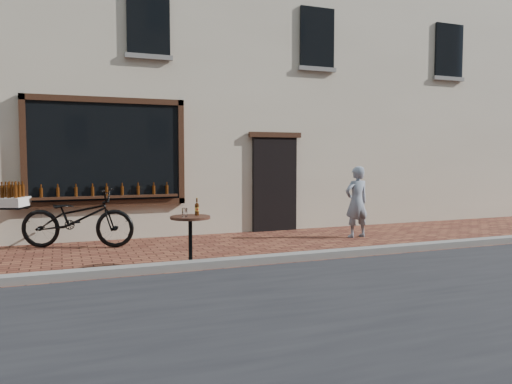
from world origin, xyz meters
name	(u,v)px	position (x,y,z in m)	size (l,w,h in m)	color
ground	(252,267)	(0.00, 0.00, 0.00)	(90.00, 90.00, 0.00)	#50251A
kerb	(248,261)	(0.00, 0.20, 0.06)	(90.00, 0.25, 0.12)	slate
shop_building	(167,38)	(0.00, 6.50, 5.00)	(28.00, 6.20, 10.00)	beige
cargo_bicycle	(75,217)	(-2.55, 2.86, 0.58)	(2.57, 1.53, 1.21)	black
bistro_table	(191,231)	(-0.91, 0.35, 0.58)	(0.63, 0.63, 1.09)	black
pedestrian	(357,202)	(3.17, 1.92, 0.77)	(0.56, 0.37, 1.54)	gray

